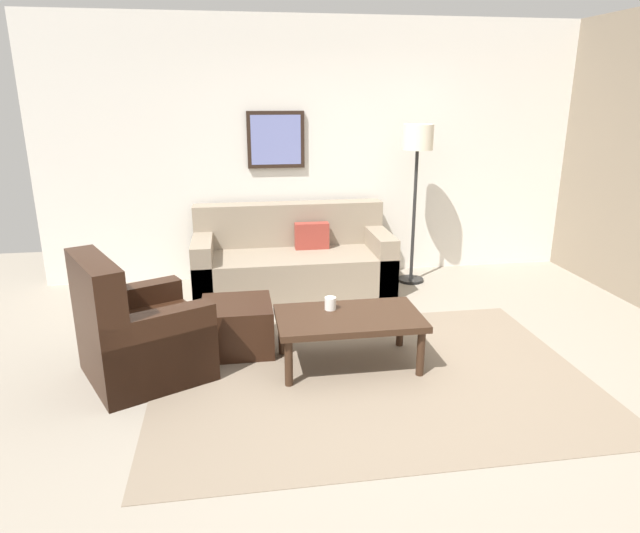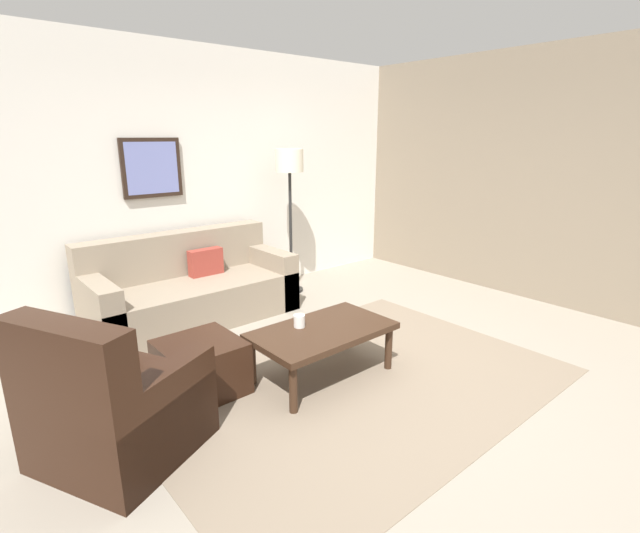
{
  "view_description": "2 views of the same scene",
  "coord_description": "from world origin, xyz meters",
  "px_view_note": "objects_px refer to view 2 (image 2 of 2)",
  "views": [
    {
      "loc": [
        -0.95,
        -3.62,
        2.02
      ],
      "look_at": [
        -0.28,
        0.61,
        0.68
      ],
      "focal_mm": 31.35,
      "sensor_mm": 36.0,
      "label": 1
    },
    {
      "loc": [
        -2.33,
        -2.32,
        1.86
      ],
      "look_at": [
        0.11,
        0.52,
        0.8
      ],
      "focal_mm": 26.22,
      "sensor_mm": 36.0,
      "label": 2
    }
  ],
  "objects_px": {
    "couch_main": "(189,290)",
    "armchair_leather": "(111,413)",
    "ottoman": "(201,367)",
    "lamp_standing": "(290,176)",
    "framed_artwork": "(152,168)",
    "coffee_table": "(322,334)",
    "cup": "(299,321)"
  },
  "relations": [
    {
      "from": "coffee_table",
      "to": "lamp_standing",
      "type": "distance_m",
      "value": 2.4
    },
    {
      "from": "couch_main",
      "to": "armchair_leather",
      "type": "relative_size",
      "value": 1.91
    },
    {
      "from": "couch_main",
      "to": "cup",
      "type": "distance_m",
      "value": 1.74
    },
    {
      "from": "couch_main",
      "to": "framed_artwork",
      "type": "distance_m",
      "value": 1.32
    },
    {
      "from": "ottoman",
      "to": "lamp_standing",
      "type": "relative_size",
      "value": 0.33
    },
    {
      "from": "armchair_leather",
      "to": "lamp_standing",
      "type": "height_order",
      "value": "lamp_standing"
    },
    {
      "from": "ottoman",
      "to": "framed_artwork",
      "type": "relative_size",
      "value": 0.91
    },
    {
      "from": "ottoman",
      "to": "framed_artwork",
      "type": "xyz_separation_m",
      "value": [
        0.5,
        1.88,
        1.34
      ]
    },
    {
      "from": "ottoman",
      "to": "framed_artwork",
      "type": "bearing_deg",
      "value": 75.14
    },
    {
      "from": "framed_artwork",
      "to": "armchair_leather",
      "type": "bearing_deg",
      "value": -119.03
    },
    {
      "from": "couch_main",
      "to": "armchair_leather",
      "type": "height_order",
      "value": "armchair_leather"
    },
    {
      "from": "coffee_table",
      "to": "armchair_leather",
      "type": "bearing_deg",
      "value": 178.25
    },
    {
      "from": "cup",
      "to": "framed_artwork",
      "type": "distance_m",
      "value": 2.41
    },
    {
      "from": "armchair_leather",
      "to": "lamp_standing",
      "type": "distance_m",
      "value": 3.42
    },
    {
      "from": "ottoman",
      "to": "lamp_standing",
      "type": "distance_m",
      "value": 2.71
    },
    {
      "from": "cup",
      "to": "armchair_leather",
      "type": "bearing_deg",
      "value": -176.47
    },
    {
      "from": "ottoman",
      "to": "cup",
      "type": "distance_m",
      "value": 0.81
    },
    {
      "from": "armchair_leather",
      "to": "coffee_table",
      "type": "relative_size",
      "value": 0.97
    },
    {
      "from": "couch_main",
      "to": "armchair_leather",
      "type": "distance_m",
      "value": 2.26
    },
    {
      "from": "lamp_standing",
      "to": "couch_main",
      "type": "bearing_deg",
      "value": 179.74
    },
    {
      "from": "couch_main",
      "to": "framed_artwork",
      "type": "relative_size",
      "value": 3.32
    },
    {
      "from": "ottoman",
      "to": "framed_artwork",
      "type": "distance_m",
      "value": 2.36
    },
    {
      "from": "cup",
      "to": "lamp_standing",
      "type": "distance_m",
      "value": 2.31
    },
    {
      "from": "ottoman",
      "to": "armchair_leather",
      "type": "bearing_deg",
      "value": -154.11
    },
    {
      "from": "couch_main",
      "to": "coffee_table",
      "type": "distance_m",
      "value": 1.88
    },
    {
      "from": "armchair_leather",
      "to": "ottoman",
      "type": "height_order",
      "value": "armchair_leather"
    },
    {
      "from": "cup",
      "to": "couch_main",
      "type": "bearing_deg",
      "value": 93.72
    },
    {
      "from": "couch_main",
      "to": "armchair_leather",
      "type": "xyz_separation_m",
      "value": [
        -1.35,
        -1.81,
        0.01
      ]
    },
    {
      "from": "armchair_leather",
      "to": "framed_artwork",
      "type": "height_order",
      "value": "framed_artwork"
    },
    {
      "from": "coffee_table",
      "to": "cup",
      "type": "relative_size",
      "value": 11.15
    },
    {
      "from": "ottoman",
      "to": "coffee_table",
      "type": "bearing_deg",
      "value": -26.01
    },
    {
      "from": "lamp_standing",
      "to": "ottoman",
      "type": "bearing_deg",
      "value": -143.31
    }
  ]
}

